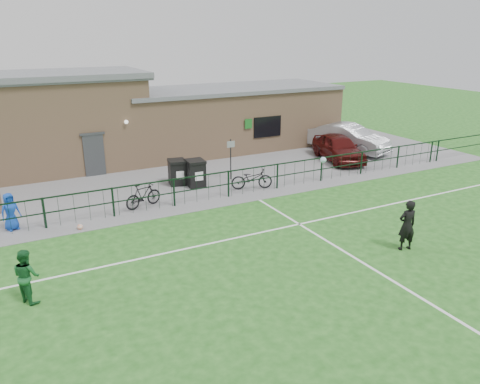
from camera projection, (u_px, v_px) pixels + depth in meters
name	position (u px, v px, depth m)	size (l,w,h in m)	color
ground	(321.00, 285.00, 13.39)	(90.00, 90.00, 0.00)	#1E5719
paving_strip	(166.00, 169.00, 24.71)	(34.00, 13.00, 0.02)	slate
pitch_line_touch	(210.00, 202.00, 19.93)	(28.00, 0.10, 0.01)	white
pitch_line_mid	(253.00, 234.00, 16.75)	(28.00, 0.10, 0.01)	white
pitch_line_perp	(374.00, 269.00, 14.27)	(0.10, 16.00, 0.01)	white
perimeter_fence	(207.00, 187.00, 19.91)	(28.00, 0.10, 1.20)	black
wheelie_bin_left	(177.00, 173.00, 22.04)	(0.73, 0.83, 1.11)	black
wheelie_bin_right	(195.00, 174.00, 21.79)	(0.77, 0.87, 1.17)	black
sign_post	(231.00, 159.00, 22.63)	(0.06, 0.06, 2.00)	black
car_maroon	(338.00, 148.00, 26.09)	(1.74, 4.32, 1.47)	#440D0C
car_silver	(348.00, 138.00, 28.01)	(1.74, 4.98, 1.64)	#ADAFB5
bicycle_d	(143.00, 195.00, 19.15)	(0.47, 1.67, 1.00)	black
bicycle_e	(252.00, 178.00, 21.39)	(0.66, 1.90, 1.00)	black
spectator_child	(10.00, 212.00, 16.89)	(0.68, 0.44, 1.40)	#1241B1
goalkeeper_kick	(405.00, 224.00, 15.36)	(1.54, 3.59, 2.56)	black
outfield_player	(27.00, 276.00, 12.38)	(0.73, 0.57, 1.50)	#195A2A
ball_ground	(80.00, 227.00, 17.11)	(0.21, 0.21, 0.21)	white
clubhouse	(131.00, 120.00, 26.12)	(24.25, 5.40, 4.96)	tan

